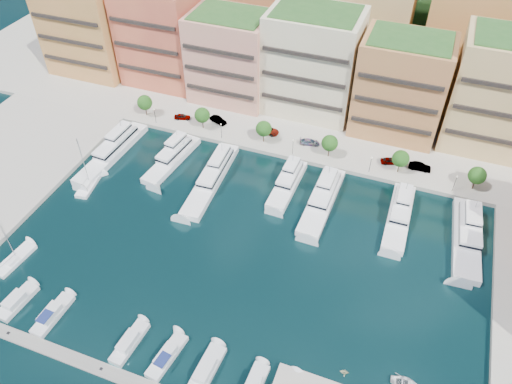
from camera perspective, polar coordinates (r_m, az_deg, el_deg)
ground at (r=96.46m, az=-1.48°, el=-6.99°), size 400.00×400.00×0.00m
north_quay at (r=142.37m, az=7.95°, el=11.22°), size 220.00×64.00×2.00m
hillside at (r=184.50m, az=11.93°, el=18.39°), size 240.00×40.00×58.00m
apartment_0 at (r=152.69m, az=-18.69°, el=17.37°), size 22.00×16.50×24.80m
apartment_1 at (r=141.92m, az=-10.80°, el=17.36°), size 20.00×16.50×26.80m
apartment_2 at (r=132.39m, az=-2.88°, el=15.14°), size 20.00×15.50×22.80m
apartment_3 at (r=127.43m, az=6.49°, el=14.52°), size 22.00×16.50×25.80m
apartment_4 at (r=123.51m, az=16.23°, el=11.53°), size 20.00×15.50×23.80m
apartment_5 at (r=125.73m, az=26.44°, el=9.99°), size 22.00×16.50×26.80m
backblock_1 at (r=151.71m, az=0.06°, el=20.46°), size 26.00×18.00×30.00m
backblock_2 at (r=144.79m, az=11.86°, el=18.47°), size 26.00×18.00×30.00m
backblock_3 at (r=143.92m, az=23.97°, el=15.60°), size 26.00×18.00×30.00m
tree_0 at (r=130.90m, az=-12.61°, el=9.94°), size 3.80×3.80×5.65m
tree_1 at (r=123.84m, az=-6.17°, el=8.72°), size 3.80×3.80×5.65m
tree_2 at (r=118.53m, az=0.89°, el=7.25°), size 3.80×3.80×5.65m
tree_3 at (r=115.22m, az=8.42°, el=5.55°), size 3.80×3.80×5.65m
tree_4 at (r=114.08m, az=16.21°, el=3.68°), size 3.80×3.80×5.65m
tree_5 at (r=115.16m, az=23.96°, el=1.74°), size 3.80×3.80×5.65m
lamppost_0 at (r=127.87m, az=-11.50°, el=8.78°), size 0.30×0.30×4.20m
lamppost_1 at (r=120.45m, az=-4.01°, el=7.26°), size 0.30×0.30×4.20m
lamppost_2 at (r=115.38m, az=4.24°, el=5.43°), size 0.30×0.30×4.20m
lamppost_3 at (r=112.98m, az=12.99°, el=3.36°), size 0.30×0.30×4.20m
lamppost_4 at (r=113.43m, az=21.85°, el=1.17°), size 0.30×0.30×4.20m
yacht_0 at (r=122.57m, az=-15.95°, el=4.70°), size 5.50×24.50×7.30m
yacht_1 at (r=117.42m, az=-9.44°, el=3.96°), size 6.19×19.09×7.30m
yacht_2 at (r=111.10m, az=-4.98°, el=1.92°), size 5.68×25.19×7.30m
yacht_3 at (r=109.37m, az=3.68°, el=1.22°), size 4.50×16.47×7.30m
yacht_4 at (r=106.37m, az=7.64°, el=-0.68°), size 5.29×21.45×7.30m
yacht_5 at (r=106.16m, az=16.11°, el=-2.35°), size 4.62×19.37×7.30m
yacht_6 at (r=106.46m, az=22.98°, el=-4.43°), size 6.36×22.01×7.30m
cruiser_0 at (r=98.27m, az=-25.66°, el=-11.24°), size 3.48×8.07×2.55m
cruiser_1 at (r=94.10m, az=-22.24°, el=-12.86°), size 2.92×8.78×2.66m
cruiser_3 at (r=87.17m, az=-14.27°, el=-16.35°), size 3.05×8.41×2.55m
cruiser_4 at (r=84.68m, az=-10.17°, el=-18.01°), size 3.60×8.84×2.66m
cruiser_5 at (r=82.73m, az=-5.75°, el=-19.65°), size 3.31×9.10×2.55m
sailboat_0 at (r=105.27m, az=-25.83°, el=-7.01°), size 3.62×8.78×13.20m
sailboat_2 at (r=115.50m, az=-18.57°, el=0.72°), size 4.00×8.55×13.20m
tender_1 at (r=83.60m, az=10.05°, el=-19.58°), size 1.56×1.40×0.75m
tender_2 at (r=84.70m, az=16.60°, el=-20.16°), size 4.51×3.43×0.88m
car_0 at (r=129.44m, az=-8.43°, el=8.52°), size 4.33×2.75×1.37m
car_1 at (r=127.01m, az=-4.34°, el=8.20°), size 4.93×3.12×1.54m
car_2 at (r=123.18m, az=1.41°, el=7.08°), size 5.72×3.24×1.51m
car_3 at (r=120.12m, az=6.12°, el=5.71°), size 5.01×3.00×1.36m
car_4 at (r=117.83m, az=15.09°, el=3.47°), size 4.58×3.02×1.45m
car_5 at (r=117.93m, az=18.22°, el=2.77°), size 4.91×1.85×1.60m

